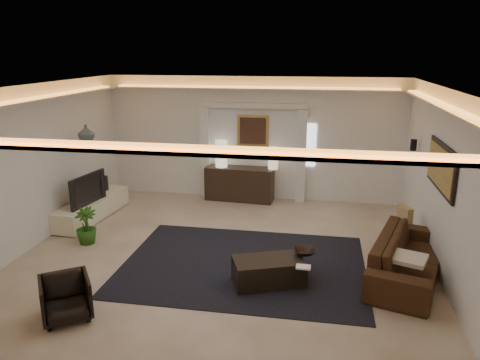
% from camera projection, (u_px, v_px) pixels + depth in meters
% --- Properties ---
extents(floor, '(7.00, 7.00, 0.00)m').
position_uv_depth(floor, '(223.00, 258.00, 7.99)').
color(floor, beige).
rests_on(floor, ground).
extents(ceiling, '(7.00, 7.00, 0.00)m').
position_uv_depth(ceiling, '(221.00, 88.00, 7.21)').
color(ceiling, white).
rests_on(ceiling, ground).
extents(wall_back, '(7.00, 0.00, 7.00)m').
position_uv_depth(wall_back, '(253.00, 139.00, 10.92)').
color(wall_back, white).
rests_on(wall_back, ground).
extents(wall_front, '(7.00, 0.00, 7.00)m').
position_uv_depth(wall_front, '(142.00, 276.00, 4.28)').
color(wall_front, white).
rests_on(wall_front, ground).
extents(wall_left, '(0.00, 7.00, 7.00)m').
position_uv_depth(wall_left, '(29.00, 168.00, 8.19)').
color(wall_left, white).
rests_on(wall_left, ground).
extents(wall_right, '(0.00, 7.00, 7.00)m').
position_uv_depth(wall_right, '(447.00, 188.00, 7.01)').
color(wall_right, white).
rests_on(wall_right, ground).
extents(cove_soffit, '(7.00, 7.00, 0.04)m').
position_uv_depth(cove_soffit, '(221.00, 106.00, 7.28)').
color(cove_soffit, silver).
rests_on(cove_soffit, ceiling).
extents(daylight_slit, '(0.25, 0.03, 1.00)m').
position_uv_depth(daylight_slit, '(310.00, 145.00, 10.70)').
color(daylight_slit, white).
rests_on(daylight_slit, wall_back).
extents(area_rug, '(4.00, 3.00, 0.01)m').
position_uv_depth(area_rug, '(243.00, 265.00, 7.73)').
color(area_rug, black).
rests_on(area_rug, ground).
extents(pilaster_left, '(0.22, 0.20, 2.20)m').
position_uv_depth(pilaster_left, '(205.00, 152.00, 11.11)').
color(pilaster_left, silver).
rests_on(pilaster_left, ground).
extents(pilaster_right, '(0.22, 0.20, 2.20)m').
position_uv_depth(pilaster_right, '(301.00, 156.00, 10.72)').
color(pilaster_right, silver).
rests_on(pilaster_right, ground).
extents(alcove_header, '(2.52, 0.20, 0.12)m').
position_uv_depth(alcove_header, '(253.00, 105.00, 10.61)').
color(alcove_header, silver).
rests_on(alcove_header, wall_back).
extents(painting_frame, '(0.74, 0.04, 0.74)m').
position_uv_depth(painting_frame, '(253.00, 131.00, 10.83)').
color(painting_frame, tan).
rests_on(painting_frame, wall_back).
extents(painting_canvas, '(0.62, 0.02, 0.62)m').
position_uv_depth(painting_canvas, '(253.00, 131.00, 10.81)').
color(painting_canvas, '#4C2D1E').
rests_on(painting_canvas, wall_back).
extents(art_panel_frame, '(0.04, 1.64, 0.74)m').
position_uv_depth(art_panel_frame, '(442.00, 167.00, 7.23)').
color(art_panel_frame, black).
rests_on(art_panel_frame, wall_right).
extents(art_panel_gold, '(0.02, 1.50, 0.62)m').
position_uv_depth(art_panel_gold, '(440.00, 167.00, 7.24)').
color(art_panel_gold, tan).
rests_on(art_panel_gold, wall_right).
extents(wall_sconce, '(0.12, 0.12, 0.22)m').
position_uv_depth(wall_sconce, '(414.00, 145.00, 9.05)').
color(wall_sconce, black).
rests_on(wall_sconce, wall_right).
extents(wall_niche, '(0.10, 0.55, 0.04)m').
position_uv_depth(wall_niche, '(72.00, 142.00, 9.45)').
color(wall_niche, silver).
rests_on(wall_niche, wall_left).
extents(console, '(1.64, 0.62, 0.80)m').
position_uv_depth(console, '(240.00, 184.00, 11.01)').
color(console, black).
rests_on(console, ground).
extents(lamp_left, '(0.33, 0.33, 0.63)m').
position_uv_depth(lamp_left, '(221.00, 155.00, 10.90)').
color(lamp_left, silver).
rests_on(lamp_left, console).
extents(lamp_right, '(0.30, 0.30, 0.51)m').
position_uv_depth(lamp_right, '(273.00, 157.00, 10.69)').
color(lamp_right, beige).
rests_on(lamp_right, console).
extents(media_ledge, '(0.72, 2.21, 0.41)m').
position_uv_depth(media_ledge, '(92.00, 208.00, 9.84)').
color(media_ledge, '#F1EECC').
rests_on(media_ledge, ground).
extents(tv, '(1.10, 0.31, 0.63)m').
position_uv_depth(tv, '(83.00, 188.00, 9.42)').
color(tv, black).
rests_on(tv, media_ledge).
extents(figurine, '(0.13, 0.13, 0.33)m').
position_uv_depth(figurine, '(105.00, 181.00, 10.37)').
color(figurine, black).
rests_on(figurine, media_ledge).
extents(ginger_jar, '(0.37, 0.37, 0.34)m').
position_uv_depth(ginger_jar, '(86.00, 133.00, 9.42)').
color(ginger_jar, slate).
rests_on(ginger_jar, wall_niche).
extents(plant, '(0.44, 0.44, 0.68)m').
position_uv_depth(plant, '(86.00, 226.00, 8.52)').
color(plant, '#275916').
rests_on(plant, ground).
extents(sofa, '(2.51, 1.56, 0.68)m').
position_uv_depth(sofa, '(408.00, 257.00, 7.23)').
color(sofa, '#302211').
rests_on(sofa, ground).
extents(throw_blanket, '(0.71, 0.65, 0.06)m').
position_uv_depth(throw_blanket, '(405.00, 258.00, 6.73)').
color(throw_blanket, white).
rests_on(throw_blanket, sofa).
extents(throw_pillow, '(0.25, 0.40, 0.38)m').
position_uv_depth(throw_pillow, '(404.00, 216.00, 8.41)').
color(throw_pillow, tan).
rests_on(throw_pillow, sofa).
extents(coffee_table, '(1.20, 0.92, 0.40)m').
position_uv_depth(coffee_table, '(268.00, 271.00, 7.07)').
color(coffee_table, black).
rests_on(coffee_table, ground).
extents(bowl, '(0.42, 0.42, 0.08)m').
position_uv_depth(bowl, '(305.00, 251.00, 7.19)').
color(bowl, black).
rests_on(bowl, coffee_table).
extents(magazine, '(0.22, 0.16, 0.03)m').
position_uv_depth(magazine, '(303.00, 266.00, 6.74)').
color(magazine, white).
rests_on(magazine, coffee_table).
extents(armchair, '(0.88, 0.88, 0.58)m').
position_uv_depth(armchair, '(66.00, 298.00, 6.14)').
color(armchair, '#322318').
rests_on(armchair, ground).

